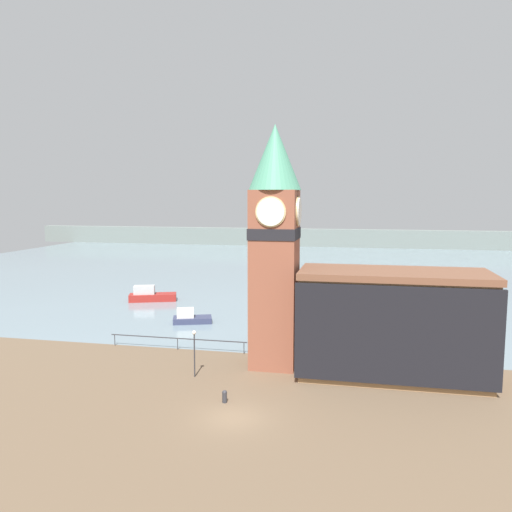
# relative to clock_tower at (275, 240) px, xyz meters

# --- Properties ---
(ground_plane) EXTENTS (160.00, 160.00, 0.00)m
(ground_plane) POSITION_rel_clock_tower_xyz_m (-0.87, -10.38, -10.41)
(ground_plane) COLOR brown
(water) EXTENTS (160.00, 120.00, 0.00)m
(water) POSITION_rel_clock_tower_xyz_m (-0.87, 62.65, -10.41)
(water) COLOR gray
(water) RESTS_ON ground_plane
(far_shoreline) EXTENTS (180.00, 3.00, 5.00)m
(far_shoreline) POSITION_rel_clock_tower_xyz_m (-0.87, 102.65, -7.91)
(far_shoreline) COLOR slate
(far_shoreline) RESTS_ON water
(pier_railing) EXTENTS (13.08, 0.08, 1.09)m
(pier_railing) POSITION_rel_clock_tower_xyz_m (-9.38, 2.40, -9.44)
(pier_railing) COLOR #333338
(pier_railing) RESTS_ON ground_plane
(clock_tower) EXTENTS (4.21, 4.21, 19.60)m
(clock_tower) POSITION_rel_clock_tower_xyz_m (0.00, 0.00, 0.00)
(clock_tower) COLOR brown
(clock_tower) RESTS_ON ground_plane
(pier_building) EXTENTS (14.41, 6.41, 8.30)m
(pier_building) POSITION_rel_clock_tower_xyz_m (9.37, -0.74, -6.24)
(pier_building) COLOR #9E754C
(pier_building) RESTS_ON ground_plane
(boat_near) EXTENTS (4.67, 3.31, 1.61)m
(boat_near) POSITION_rel_clock_tower_xyz_m (-11.52, 12.07, -9.83)
(boat_near) COLOR #333856
(boat_near) RESTS_ON water
(boat_far) EXTENTS (6.55, 4.01, 2.10)m
(boat_far) POSITION_rel_clock_tower_xyz_m (-20.66, 22.21, -9.65)
(boat_far) COLOR maroon
(boat_far) RESTS_ON water
(mooring_bollard_near) EXTENTS (0.34, 0.34, 0.86)m
(mooring_bollard_near) POSITION_rel_clock_tower_xyz_m (-2.02, -8.20, -9.94)
(mooring_bollard_near) COLOR #2D2D33
(mooring_bollard_near) RESTS_ON ground_plane
(lamp_post) EXTENTS (0.32, 0.32, 3.68)m
(lamp_post) POSITION_rel_clock_tower_xyz_m (-5.59, -3.94, -7.81)
(lamp_post) COLOR #2D2D33
(lamp_post) RESTS_ON ground_plane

